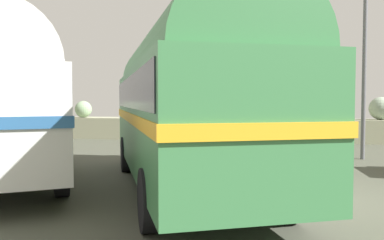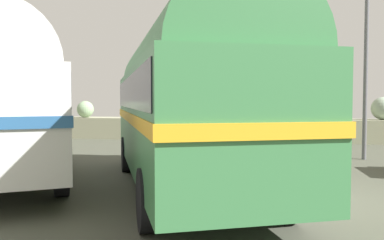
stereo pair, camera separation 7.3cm
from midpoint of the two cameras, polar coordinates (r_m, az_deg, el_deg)
The scene contains 5 objects.
ground at distance 8.26m, azimuth 16.57°, elevation -11.11°, with size 32.00×26.00×0.02m.
breakwater at distance 19.83m, azimuth 13.94°, elevation -0.95°, with size 31.36×2.14×2.41m.
vintage_coach at distance 8.62m, azimuth -0.79°, elevation 3.26°, with size 5.67×8.81×3.70m.
second_coach at distance 11.07m, azimuth -24.75°, elevation 2.89°, with size 6.65×8.50×3.70m.
lamp_post at distance 14.43m, azimuth 23.62°, elevation 9.22°, with size 0.88×0.63×6.50m.
Camera 2 is at (-0.74, -7.98, 1.97)m, focal length 37.12 mm.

